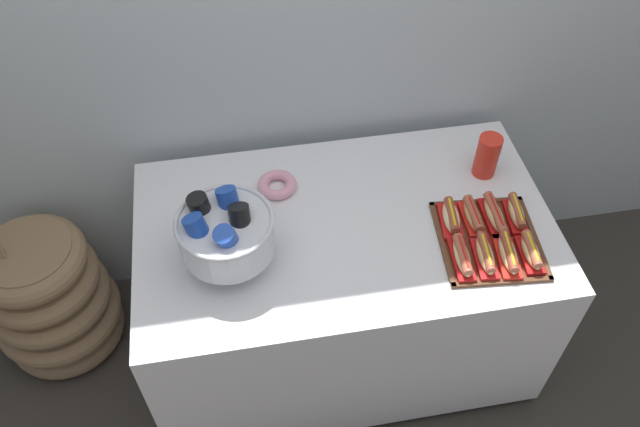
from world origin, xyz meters
name	(u,v)px	position (x,y,z in m)	size (l,w,h in m)	color
ground_plane	(340,338)	(0.00, 0.00, 0.00)	(10.00, 10.00, 0.00)	#38332D
back_wall	(318,1)	(0.00, 0.53, 1.30)	(6.00, 0.10, 2.60)	#B2BCC1
buffet_table	(342,285)	(0.00, 0.00, 0.40)	(1.43, 0.84, 0.76)	silver
floor_vase	(51,297)	(-1.14, 0.22, 0.29)	(0.50, 0.50, 1.11)	#896B4C
serving_tray	(488,240)	(0.46, -0.16, 0.77)	(0.36, 0.39, 0.01)	#56331E
hot_dog_0	(462,257)	(0.34, -0.23, 0.80)	(0.07, 0.18, 0.06)	#B21414
hot_dog_1	(485,255)	(0.41, -0.24, 0.80)	(0.08, 0.18, 0.06)	red
hot_dog_2	(508,254)	(0.49, -0.24, 0.80)	(0.09, 0.19, 0.06)	red
hot_dog_3	(531,252)	(0.56, -0.25, 0.80)	(0.07, 0.16, 0.06)	#B21414
hot_dog_4	(451,218)	(0.35, -0.07, 0.80)	(0.09, 0.16, 0.06)	red
hot_dog_5	(473,216)	(0.43, -0.07, 0.80)	(0.06, 0.17, 0.06)	red
hot_dog_6	(495,215)	(0.50, -0.08, 0.80)	(0.07, 0.18, 0.06)	#B21414
hot_dog_7	(516,213)	(0.58, -0.09, 0.80)	(0.08, 0.16, 0.06)	#B21414
punch_bowl	(226,233)	(-0.40, -0.09, 0.90)	(0.31, 0.31, 0.26)	silver
cup_stack	(487,156)	(0.55, 0.16, 0.85)	(0.08, 0.08, 0.17)	red
donut	(277,185)	(-0.21, 0.21, 0.78)	(0.14, 0.14, 0.04)	pink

